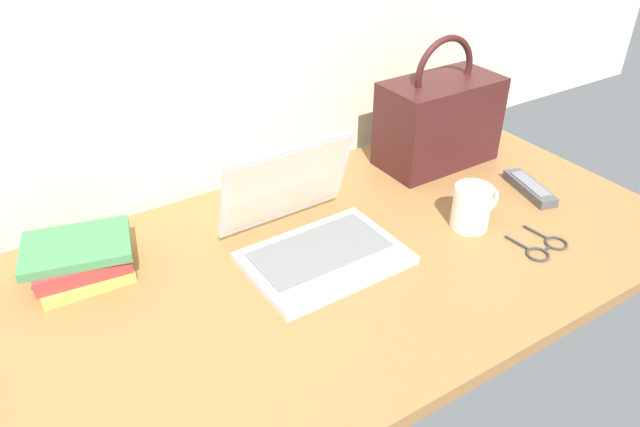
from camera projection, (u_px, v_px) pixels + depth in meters
desk at (315, 271)px, 1.19m from camera, size 1.60×0.76×0.03m
laptop at (310, 231)px, 1.20m from camera, size 0.32×0.29×0.21m
coffee_mug at (473, 206)px, 1.27m from camera, size 0.12×0.08×0.10m
remote_control_near at (530, 188)px, 1.41m from camera, size 0.09×0.17×0.02m
eyeglasses at (546, 248)px, 1.22m from camera, size 0.11×0.11×0.01m
handbag at (439, 120)px, 1.49m from camera, size 0.30×0.16×0.33m
book_stack at (79, 258)px, 1.14m from camera, size 0.23×0.19×0.07m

